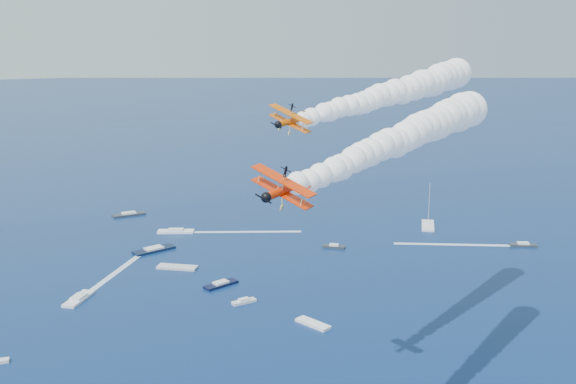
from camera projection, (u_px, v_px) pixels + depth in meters
name	position (u px, v px, depth m)	size (l,w,h in m)	color
biplane_lead	(291.00, 121.00, 107.17)	(7.33, 8.22, 4.95)	#DC5804
biplane_trail	(284.00, 190.00, 81.02)	(7.90, 8.87, 5.34)	red
smoke_trail_lead	(391.00, 93.00, 129.18)	(55.39, 31.54, 11.36)	white
smoke_trail_trail	(400.00, 139.00, 104.14)	(53.79, 34.45, 11.36)	white
spectator_boats	(144.00, 272.00, 195.64)	(234.81, 150.03, 0.70)	white
boat_wakes	(364.00, 261.00, 205.51)	(157.85, 127.65, 0.04)	white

